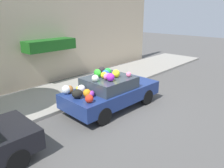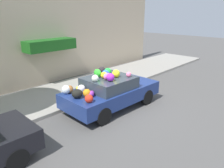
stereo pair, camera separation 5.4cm
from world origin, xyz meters
TOP-DOWN VIEW (x-y plane):
  - ground_plane at (0.00, 0.00)m, footprint 60.00×60.00m
  - sidewalk_curb at (0.00, 2.70)m, footprint 24.00×3.20m
  - building_facade at (-0.00, 4.93)m, footprint 18.00×1.20m
  - fire_hydrant at (1.72, 1.62)m, footprint 0.20×0.20m
  - art_car at (-0.09, 0.01)m, footprint 4.18×2.00m

SIDE VIEW (x-z plane):
  - ground_plane at x=0.00m, z-range 0.00..0.00m
  - sidewalk_curb at x=0.00m, z-range 0.00..0.14m
  - fire_hydrant at x=1.72m, z-range 0.13..0.83m
  - art_car at x=-0.09m, z-range -0.08..1.57m
  - building_facade at x=0.00m, z-range -0.03..5.94m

